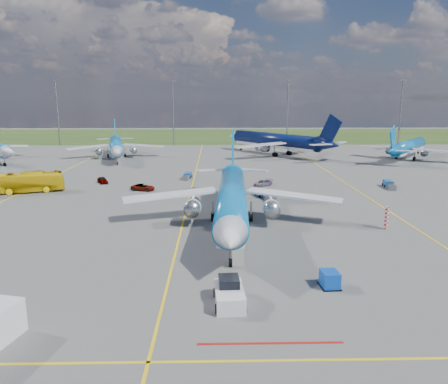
{
  "coord_description": "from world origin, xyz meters",
  "views": [
    {
      "loc": [
        4.23,
        -44.73,
        16.34
      ],
      "look_at": [
        5.52,
        12.36,
        4.0
      ],
      "focal_mm": 35.0,
      "sensor_mm": 36.0,
      "label": 1
    }
  ],
  "objects_px": {
    "warning_post": "(386,218)",
    "baggage_tug_c": "(187,176)",
    "baggage_tug_w": "(265,194)",
    "main_airliner": "(232,226)",
    "uld_container": "(330,279)",
    "apron_bus": "(25,182)",
    "bg_jet_n": "(275,155)",
    "pushback_tug": "(229,294)",
    "baggage_tug_e": "(389,185)",
    "service_car_c": "(263,183)",
    "bg_jet_ne": "(407,159)",
    "service_car_a": "(103,180)",
    "service_car_b": "(143,187)",
    "bg_jet_nnw": "(117,158)"
  },
  "relations": [
    {
      "from": "bg_jet_n",
      "to": "baggage_tug_c",
      "type": "relative_size",
      "value": 9.63
    },
    {
      "from": "uld_container",
      "to": "baggage_tug_c",
      "type": "xyz_separation_m",
      "value": [
        -15.78,
        53.31,
        -0.23
      ]
    },
    {
      "from": "bg_jet_ne",
      "to": "service_car_a",
      "type": "relative_size",
      "value": 10.16
    },
    {
      "from": "warning_post",
      "to": "service_car_a",
      "type": "bearing_deg",
      "value": 144.08
    },
    {
      "from": "service_car_a",
      "to": "baggage_tug_w",
      "type": "xyz_separation_m",
      "value": [
        30.28,
        -13.39,
        -0.04
      ]
    },
    {
      "from": "main_airliner",
      "to": "baggage_tug_e",
      "type": "xyz_separation_m",
      "value": [
        30.25,
        24.28,
        0.55
      ]
    },
    {
      "from": "bg_jet_nnw",
      "to": "main_airliner",
      "type": "xyz_separation_m",
      "value": [
        29.1,
        -65.73,
        0.0
      ]
    },
    {
      "from": "main_airliner",
      "to": "baggage_tug_c",
      "type": "distance_m",
      "value": 35.48
    },
    {
      "from": "pushback_tug",
      "to": "baggage_tug_e",
      "type": "bearing_deg",
      "value": 52.92
    },
    {
      "from": "warning_post",
      "to": "baggage_tug_e",
      "type": "distance_m",
      "value": 28.07
    },
    {
      "from": "bg_jet_nnw",
      "to": "service_car_b",
      "type": "bearing_deg",
      "value": -84.94
    },
    {
      "from": "baggage_tug_e",
      "to": "bg_jet_nnw",
      "type": "bearing_deg",
      "value": 154.5
    },
    {
      "from": "apron_bus",
      "to": "baggage_tug_w",
      "type": "distance_m",
      "value": 42.04
    },
    {
      "from": "uld_container",
      "to": "service_car_b",
      "type": "distance_m",
      "value": 47.49
    },
    {
      "from": "uld_container",
      "to": "baggage_tug_w",
      "type": "bearing_deg",
      "value": 88.56
    },
    {
      "from": "service_car_a",
      "to": "apron_bus",
      "type": "bearing_deg",
      "value": -172.18
    },
    {
      "from": "bg_jet_n",
      "to": "apron_bus",
      "type": "relative_size",
      "value": 3.53
    },
    {
      "from": "baggage_tug_e",
      "to": "apron_bus",
      "type": "bearing_deg",
      "value": -168.31
    },
    {
      "from": "bg_jet_n",
      "to": "service_car_c",
      "type": "bearing_deg",
      "value": 42.91
    },
    {
      "from": "main_airliner",
      "to": "pushback_tug",
      "type": "relative_size",
      "value": 6.73
    },
    {
      "from": "bg_jet_nnw",
      "to": "uld_container",
      "type": "relative_size",
      "value": 20.72
    },
    {
      "from": "baggage_tug_w",
      "to": "baggage_tug_c",
      "type": "xyz_separation_m",
      "value": [
        -14.07,
        18.01,
        -0.09
      ]
    },
    {
      "from": "uld_container",
      "to": "baggage_tug_w",
      "type": "distance_m",
      "value": 35.34
    },
    {
      "from": "pushback_tug",
      "to": "uld_container",
      "type": "xyz_separation_m",
      "value": [
        8.96,
        2.97,
        -0.11
      ]
    },
    {
      "from": "pushback_tug",
      "to": "service_car_c",
      "type": "height_order",
      "value": "pushback_tug"
    },
    {
      "from": "bg_jet_n",
      "to": "pushback_tug",
      "type": "height_order",
      "value": "bg_jet_n"
    },
    {
      "from": "baggage_tug_w",
      "to": "baggage_tug_e",
      "type": "xyz_separation_m",
      "value": [
        24.07,
        7.7,
        -0.03
      ]
    },
    {
      "from": "bg_jet_ne",
      "to": "main_airliner",
      "type": "relative_size",
      "value": 0.89
    },
    {
      "from": "bg_jet_nnw",
      "to": "warning_post",
      "type": "bearing_deg",
      "value": -67.21
    },
    {
      "from": "warning_post",
      "to": "baggage_tug_e",
      "type": "xyz_separation_m",
      "value": [
        10.72,
        25.92,
        -0.95
      ]
    },
    {
      "from": "baggage_tug_w",
      "to": "main_airliner",
      "type": "bearing_deg",
      "value": -131.73
    },
    {
      "from": "pushback_tug",
      "to": "service_car_b",
      "type": "distance_m",
      "value": 46.69
    },
    {
      "from": "service_car_a",
      "to": "service_car_b",
      "type": "distance_m",
      "value": 11.49
    },
    {
      "from": "pushback_tug",
      "to": "baggage_tug_e",
      "type": "relative_size",
      "value": 1.15
    },
    {
      "from": "warning_post",
      "to": "service_car_b",
      "type": "relative_size",
      "value": 0.7
    },
    {
      "from": "warning_post",
      "to": "service_car_c",
      "type": "relative_size",
      "value": 0.76
    },
    {
      "from": "warning_post",
      "to": "service_car_b",
      "type": "distance_m",
      "value": 42.42
    },
    {
      "from": "service_car_c",
      "to": "baggage_tug_w",
      "type": "bearing_deg",
      "value": -40.19
    },
    {
      "from": "bg_jet_ne",
      "to": "main_airliner",
      "type": "bearing_deg",
      "value": 88.73
    },
    {
      "from": "warning_post",
      "to": "pushback_tug",
      "type": "height_order",
      "value": "warning_post"
    },
    {
      "from": "warning_post",
      "to": "uld_container",
      "type": "relative_size",
      "value": 1.66
    },
    {
      "from": "apron_bus",
      "to": "service_car_b",
      "type": "bearing_deg",
      "value": -104.42
    },
    {
      "from": "bg_jet_nnw",
      "to": "bg_jet_n",
      "type": "xyz_separation_m",
      "value": [
        44.61,
        6.97,
        0.0
      ]
    },
    {
      "from": "warning_post",
      "to": "baggage_tug_w",
      "type": "bearing_deg",
      "value": 126.24
    },
    {
      "from": "main_airliner",
      "to": "baggage_tug_c",
      "type": "relative_size",
      "value": 8.68
    },
    {
      "from": "baggage_tug_w",
      "to": "baggage_tug_c",
      "type": "relative_size",
      "value": 1.18
    },
    {
      "from": "bg_jet_nnw",
      "to": "service_car_c",
      "type": "relative_size",
      "value": 9.45
    },
    {
      "from": "warning_post",
      "to": "baggage_tug_c",
      "type": "height_order",
      "value": "warning_post"
    },
    {
      "from": "baggage_tug_c",
      "to": "baggage_tug_e",
      "type": "xyz_separation_m",
      "value": [
        38.14,
        -10.31,
        0.06
      ]
    },
    {
      "from": "bg_jet_n",
      "to": "bg_jet_ne",
      "type": "distance_m",
      "value": 36.59
    }
  ]
}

